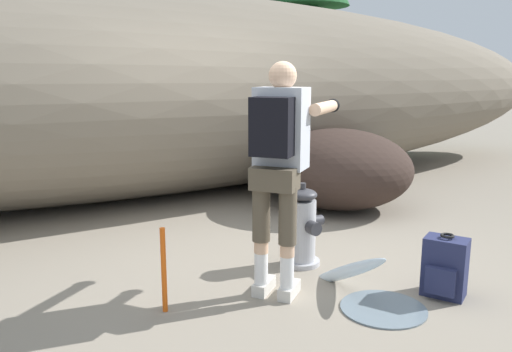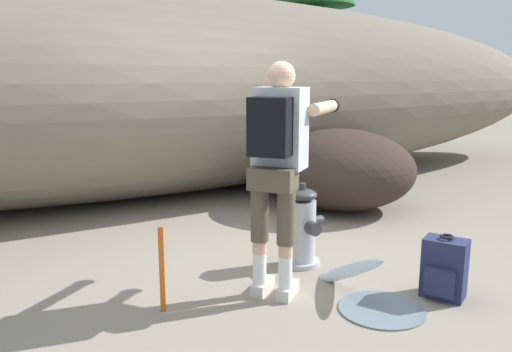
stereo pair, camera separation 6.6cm
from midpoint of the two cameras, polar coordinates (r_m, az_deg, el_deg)
ground_plane at (r=4.45m, az=2.00°, el=-10.15°), size 56.00×56.00×0.04m
dirt_embankment at (r=7.01m, az=-11.91°, el=8.90°), size 15.79×3.20×2.66m
fire_hydrant at (r=4.36m, az=4.75°, el=-5.79°), size 0.42×0.37×0.72m
hydrant_water_jet at (r=3.92m, az=10.70°, el=-11.63°), size 0.60×1.15×0.55m
utility_worker at (r=3.65m, az=2.19°, el=2.92°), size 1.00×0.91×1.70m
spare_backpack at (r=4.03m, az=19.89°, el=-9.61°), size 0.36×0.36×0.47m
boulder_large at (r=6.23m, az=8.87°, el=0.83°), size 2.29×2.35×0.96m
boulder_mid at (r=7.34m, az=8.34°, el=2.24°), size 1.76×1.58×0.91m
pine_tree_right at (r=12.08m, az=5.56°, el=16.76°), size 2.90×2.90×5.05m
survey_stake at (r=3.59m, az=-10.79°, el=-10.30°), size 0.04×0.04×0.60m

